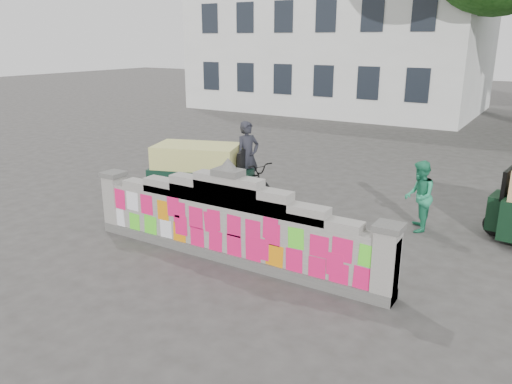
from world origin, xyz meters
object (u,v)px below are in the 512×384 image
at_px(cyclist_rider, 248,166).
at_px(pedestrian, 419,196).
at_px(cyclist_bike, 248,180).
at_px(rickshaw_left, 200,172).

distance_m(cyclist_rider, pedestrian, 4.36).
xyz_separation_m(cyclist_bike, pedestrian, (4.36, 0.12, 0.25)).
xyz_separation_m(cyclist_bike, cyclist_rider, (0.00, 0.00, 0.38)).
xyz_separation_m(cyclist_rider, pedestrian, (4.36, 0.12, -0.13)).
xyz_separation_m(cyclist_bike, rickshaw_left, (-1.02, -0.71, 0.23)).
relative_size(cyclist_rider, rickshaw_left, 0.66).
relative_size(cyclist_rider, pedestrian, 1.17).
bearing_deg(cyclist_bike, cyclist_rider, 0.00).
bearing_deg(rickshaw_left, cyclist_rider, 16.41).
relative_size(cyclist_bike, cyclist_rider, 1.12).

